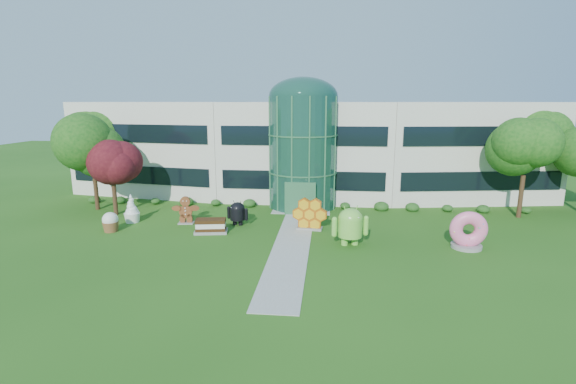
# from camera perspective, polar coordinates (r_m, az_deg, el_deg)

# --- Properties ---
(ground) EXTENTS (140.00, 140.00, 0.00)m
(ground) POSITION_cam_1_polar(r_m,az_deg,el_deg) (26.72, 0.26, -8.24)
(ground) COLOR #215114
(ground) RESTS_ON ground
(building) EXTENTS (46.00, 15.00, 9.30)m
(building) POSITION_cam_1_polar(r_m,az_deg,el_deg) (43.23, 2.57, 6.02)
(building) COLOR beige
(building) RESTS_ON ground
(atrium) EXTENTS (6.00, 6.00, 9.80)m
(atrium) POSITION_cam_1_polar(r_m,az_deg,el_deg) (37.25, 2.05, 5.40)
(atrium) COLOR #194738
(atrium) RESTS_ON ground
(walkway) EXTENTS (2.40, 20.00, 0.04)m
(walkway) POSITION_cam_1_polar(r_m,az_deg,el_deg) (28.58, 0.65, -6.80)
(walkway) COLOR #9E9E93
(walkway) RESTS_ON ground
(tree_red) EXTENTS (4.00, 4.00, 6.00)m
(tree_red) POSITION_cam_1_polar(r_m,az_deg,el_deg) (37.56, -22.80, 1.56)
(tree_red) COLOR #3F0C14
(tree_red) RESTS_ON ground
(trees_backdrop) EXTENTS (52.00, 8.00, 8.40)m
(trees_backdrop) POSITION_cam_1_polar(r_m,az_deg,el_deg) (38.33, 2.14, 4.54)
(trees_backdrop) COLOR #114712
(trees_backdrop) RESTS_ON ground
(android_green) EXTENTS (2.93, 2.28, 2.94)m
(android_green) POSITION_cam_1_polar(r_m,az_deg,el_deg) (27.91, 8.51, -4.28)
(android_green) COLOR #72CB41
(android_green) RESTS_ON ground
(android_black) EXTENTS (2.13, 1.72, 2.11)m
(android_black) POSITION_cam_1_polar(r_m,az_deg,el_deg) (32.35, -6.93, -2.69)
(android_black) COLOR black
(android_black) RESTS_ON ground
(donut) EXTENTS (2.46, 1.26, 2.51)m
(donut) POSITION_cam_1_polar(r_m,az_deg,el_deg) (29.50, 23.38, -4.71)
(donut) COLOR #E35683
(donut) RESTS_ON ground
(gingerbread) EXTENTS (2.45, 1.16, 2.18)m
(gingerbread) POSITION_cam_1_polar(r_m,az_deg,el_deg) (33.47, -13.82, -2.39)
(gingerbread) COLOR brown
(gingerbread) RESTS_ON ground
(ice_cream_sandwich) EXTENTS (2.50, 1.53, 1.04)m
(ice_cream_sandwich) POSITION_cam_1_polar(r_m,az_deg,el_deg) (30.85, -10.50, -4.59)
(ice_cream_sandwich) COLOR #321E0B
(ice_cream_sandwich) RESTS_ON ground
(honeycomb) EXTENTS (2.83, 1.26, 2.15)m
(honeycomb) POSITION_cam_1_polar(r_m,az_deg,el_deg) (31.06, 2.99, -3.21)
(honeycomb) COLOR gold
(honeycomb) RESTS_ON ground
(froyo) EXTENTS (1.52, 1.52, 2.24)m
(froyo) POSITION_cam_1_polar(r_m,az_deg,el_deg) (35.09, -20.62, -2.11)
(froyo) COLOR white
(froyo) RESTS_ON ground
(cupcake) EXTENTS (1.24, 1.24, 1.46)m
(cupcake) POSITION_cam_1_polar(r_m,az_deg,el_deg) (33.26, -23.12, -3.77)
(cupcake) COLOR white
(cupcake) RESTS_ON ground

